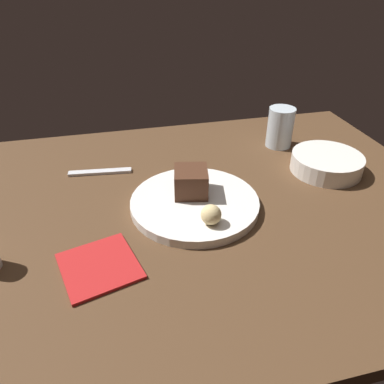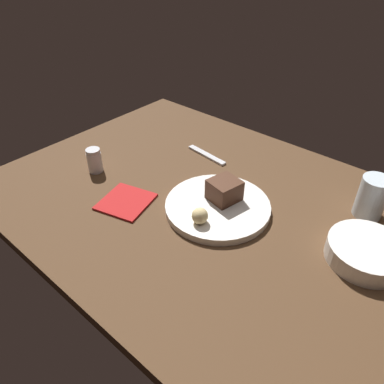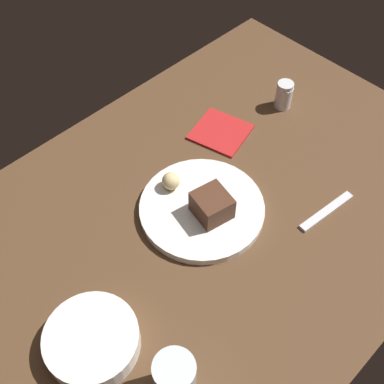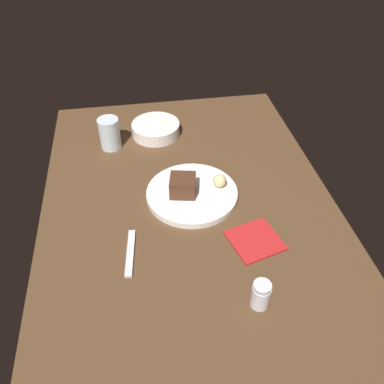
{
  "view_description": "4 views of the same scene",
  "coord_description": "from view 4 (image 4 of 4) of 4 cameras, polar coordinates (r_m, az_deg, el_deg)",
  "views": [
    {
      "loc": [
        -12.94,
        -62.48,
        47.99
      ],
      "look_at": [
        1.51,
        -2.3,
        7.46
      ],
      "focal_mm": 34.37,
      "sensor_mm": 36.0,
      "label": 1
    },
    {
      "loc": [
        45.09,
        -60.74,
        62.33
      ],
      "look_at": [
        -2.74,
        -5.49,
        8.45
      ],
      "focal_mm": 34.24,
      "sensor_mm": 36.0,
      "label": 2
    },
    {
      "loc": [
        47.7,
        41.98,
        90.21
      ],
      "look_at": [
        1.91,
        -4.76,
        6.19
      ],
      "focal_mm": 46.6,
      "sensor_mm": 36.0,
      "label": 3
    },
    {
      "loc": [
        -82.91,
        12.59,
        81.38
      ],
      "look_at": [
        -2.29,
        -0.58,
        8.78
      ],
      "focal_mm": 36.95,
      "sensor_mm": 36.0,
      "label": 4
    }
  ],
  "objects": [
    {
      "name": "folded_napkin",
      "position": [
        1.05,
        9.08,
        -6.91
      ],
      "size": [
        15.11,
        15.37,
        0.6
      ],
      "primitive_type": "cube",
      "rotation": [
        0.0,
        0.0,
        0.27
      ],
      "color": "#B21E1E",
      "rests_on": "dining_table"
    },
    {
      "name": "water_glass",
      "position": [
        1.36,
        -11.8,
        8.28
      ],
      "size": [
        6.98,
        6.98,
        10.68
      ],
      "primitive_type": "cylinder",
      "color": "silver",
      "rests_on": "dining_table"
    },
    {
      "name": "dining_table",
      "position": [
        1.16,
        -0.47,
        -1.98
      ],
      "size": [
        120.0,
        84.0,
        3.0
      ],
      "primitive_type": "cube",
      "color": "#4C331E",
      "rests_on": "ground"
    },
    {
      "name": "dessert_plate",
      "position": [
        1.16,
        -0.0,
        -0.26
      ],
      "size": [
        26.81,
        26.81,
        1.87
      ],
      "primitive_type": "cylinder",
      "color": "white",
      "rests_on": "dining_table"
    },
    {
      "name": "side_bowl",
      "position": [
        1.42,
        -5.25,
        9.05
      ],
      "size": [
        16.9,
        16.9,
        4.29
      ],
      "primitive_type": "cylinder",
      "color": "white",
      "rests_on": "dining_table"
    },
    {
      "name": "salt_shaker",
      "position": [
        0.91,
        9.89,
        -14.39
      ],
      "size": [
        4.27,
        4.27,
        7.26
      ],
      "color": "silver",
      "rests_on": "dining_table"
    },
    {
      "name": "chocolate_cake_slice",
      "position": [
        1.13,
        -1.35,
        0.94
      ],
      "size": [
        8.25,
        8.54,
        5.52
      ],
      "primitive_type": "cube",
      "rotation": [
        0.0,
        0.0,
        4.51
      ],
      "color": "#472819",
      "rests_on": "dessert_plate"
    },
    {
      "name": "dessert_spoon",
      "position": [
        1.03,
        -8.9,
        -8.65
      ],
      "size": [
        15.11,
        3.44,
        0.7
      ],
      "primitive_type": "cube",
      "rotation": [
        0.0,
        0.0,
        6.17
      ],
      "color": "silver",
      "rests_on": "dining_table"
    },
    {
      "name": "bread_roll",
      "position": [
        1.16,
        4.01,
        1.61
      ],
      "size": [
        3.94,
        3.94,
        3.94
      ],
      "primitive_type": "sphere",
      "color": "#DBC184",
      "rests_on": "dessert_plate"
    }
  ]
}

